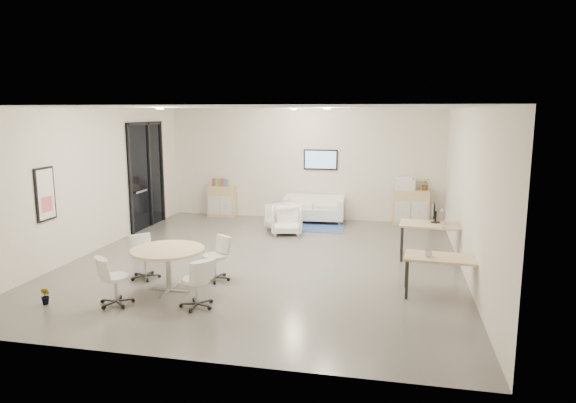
% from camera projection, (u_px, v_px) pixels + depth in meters
% --- Properties ---
extents(room_shell, '(9.60, 10.60, 4.80)m').
position_uv_depth(room_shell, '(265.00, 186.00, 10.61)').
color(room_shell, '#5F5C57').
rests_on(room_shell, ground).
extents(glass_door, '(0.09, 1.90, 2.85)m').
position_uv_depth(glass_door, '(147.00, 172.00, 13.85)').
color(glass_door, black).
rests_on(glass_door, room_shell).
extents(artwork, '(0.05, 0.54, 1.04)m').
position_uv_depth(artwork, '(45.00, 194.00, 9.89)').
color(artwork, black).
rests_on(artwork, room_shell).
extents(wall_tv, '(0.98, 0.06, 0.58)m').
position_uv_depth(wall_tv, '(321.00, 160.00, 14.78)').
color(wall_tv, black).
rests_on(wall_tv, room_shell).
extents(ceiling_spots, '(3.14, 4.14, 0.03)m').
position_uv_depth(ceiling_spots, '(265.00, 109.00, 11.18)').
color(ceiling_spots, '#FFEAC6').
rests_on(ceiling_spots, room_shell).
extents(sideboard_left, '(0.81, 0.42, 0.91)m').
position_uv_depth(sideboard_left, '(222.00, 201.00, 15.42)').
color(sideboard_left, tan).
rests_on(sideboard_left, room_shell).
extents(sideboard_right, '(0.99, 0.48, 0.99)m').
position_uv_depth(sideboard_right, '(411.00, 207.00, 14.26)').
color(sideboard_right, tan).
rests_on(sideboard_right, room_shell).
extents(books, '(0.47, 0.14, 0.22)m').
position_uv_depth(books, '(220.00, 183.00, 15.33)').
color(books, red).
rests_on(books, sideboard_left).
extents(printer, '(0.55, 0.48, 0.37)m').
position_uv_depth(printer, '(405.00, 183.00, 14.18)').
color(printer, white).
rests_on(printer, sideboard_right).
extents(loveseat, '(1.77, 0.97, 0.64)m').
position_uv_depth(loveseat, '(314.00, 210.00, 14.67)').
color(loveseat, white).
rests_on(loveseat, room_shell).
extents(blue_rug, '(1.52, 1.02, 0.01)m').
position_uv_depth(blue_rug, '(316.00, 228.00, 13.89)').
color(blue_rug, '#305693').
rests_on(blue_rug, room_shell).
extents(armchair_left, '(1.02, 1.02, 0.77)m').
position_uv_depth(armchair_left, '(283.00, 216.00, 13.59)').
color(armchair_left, white).
rests_on(armchair_left, room_shell).
extents(armchair_right, '(0.88, 0.84, 0.78)m').
position_uv_depth(armchair_right, '(287.00, 219.00, 13.19)').
color(armchair_right, white).
rests_on(armchair_right, room_shell).
extents(desk_rear, '(1.53, 0.84, 0.77)m').
position_uv_depth(desk_rear, '(436.00, 228.00, 10.87)').
color(desk_rear, tan).
rests_on(desk_rear, room_shell).
extents(desk_front, '(1.37, 0.77, 0.69)m').
position_uv_depth(desk_front, '(444.00, 261.00, 8.71)').
color(desk_front, tan).
rests_on(desk_front, room_shell).
extents(monitor, '(0.20, 0.50, 0.44)m').
position_uv_depth(monitor, '(434.00, 212.00, 10.97)').
color(monitor, black).
rests_on(monitor, desk_rear).
extents(round_table, '(1.27, 1.27, 0.77)m').
position_uv_depth(round_table, '(168.00, 253.00, 8.91)').
color(round_table, tan).
rests_on(round_table, room_shell).
extents(meeting_chairs, '(2.32, 2.32, 0.82)m').
position_uv_depth(meeting_chairs, '(169.00, 269.00, 8.96)').
color(meeting_chairs, white).
rests_on(meeting_chairs, room_shell).
extents(plant_cabinet, '(0.36, 0.39, 0.25)m').
position_uv_depth(plant_cabinet, '(425.00, 186.00, 14.05)').
color(plant_cabinet, '#3F7F3F').
rests_on(plant_cabinet, sideboard_right).
extents(plant_floor, '(0.25, 0.33, 0.13)m').
position_uv_depth(plant_floor, '(46.00, 301.00, 8.40)').
color(plant_floor, '#3F7F3F').
rests_on(plant_floor, room_shell).
extents(cup, '(0.17, 0.15, 0.13)m').
position_uv_depth(cup, '(428.00, 253.00, 8.69)').
color(cup, white).
rests_on(cup, desk_front).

